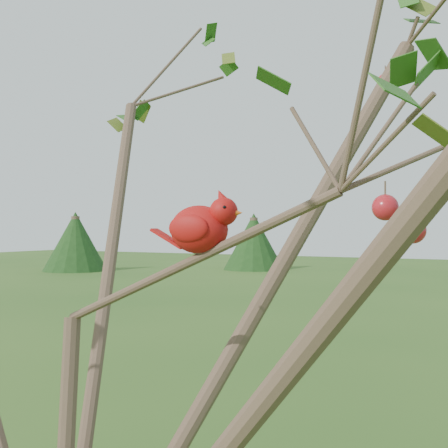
# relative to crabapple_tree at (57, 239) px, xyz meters

# --- Properties ---
(crabapple_tree) EXTENTS (2.35, 2.05, 2.95)m
(crabapple_tree) POSITION_rel_crabapple_tree_xyz_m (0.00, 0.00, 0.00)
(crabapple_tree) COLOR #4A3527
(crabapple_tree) RESTS_ON ground
(cardinal) EXTENTS (0.18, 0.10, 0.13)m
(cardinal) POSITION_rel_crabapple_tree_xyz_m (0.26, 0.10, 0.02)
(cardinal) COLOR red
(cardinal) RESTS_ON ground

